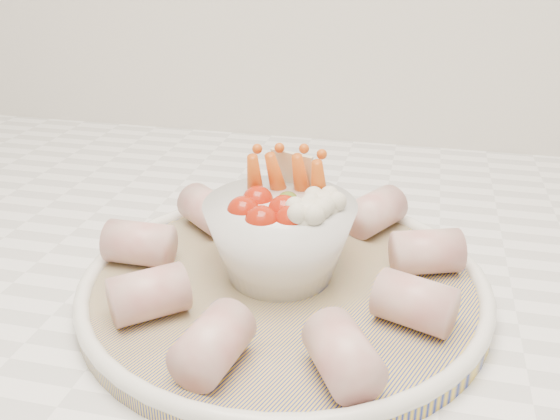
# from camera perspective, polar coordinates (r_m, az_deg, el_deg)

# --- Properties ---
(serving_platter) EXTENTS (0.40, 0.40, 0.02)m
(serving_platter) POSITION_cam_1_polar(r_m,az_deg,el_deg) (0.49, 0.38, -6.82)
(serving_platter) COLOR navy
(serving_platter) RESTS_ON kitchen_counter
(veggie_bowl) EXTENTS (0.12, 0.12, 0.09)m
(veggie_bowl) POSITION_cam_1_polar(r_m,az_deg,el_deg) (0.48, 0.09, -2.15)
(veggie_bowl) COLOR white
(veggie_bowl) RESTS_ON serving_platter
(cured_meat_rolls) EXTENTS (0.28, 0.28, 0.04)m
(cured_meat_rolls) POSITION_cam_1_polar(r_m,az_deg,el_deg) (0.48, 0.38, -4.61)
(cured_meat_rolls) COLOR #B95854
(cured_meat_rolls) RESTS_ON serving_platter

